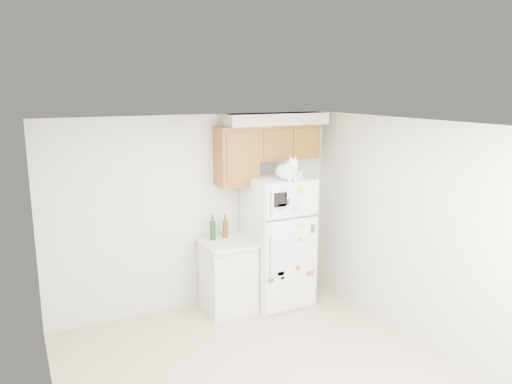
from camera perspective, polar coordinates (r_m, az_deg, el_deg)
ground_plane at (r=5.24m, az=1.36°, el=-20.89°), size 3.80×4.00×0.01m
room_shell at (r=4.82m, az=1.38°, el=-2.02°), size 3.84×4.04×2.52m
refrigerator at (r=6.59m, az=2.52°, el=-5.59°), size 0.76×0.78×1.70m
base_counter at (r=6.50m, az=-3.24°, el=-9.49°), size 0.64×0.64×0.92m
cat at (r=6.18m, az=3.72°, el=2.44°), size 0.30×0.45×0.31m
storage_box_back at (r=6.49m, az=3.20°, el=2.30°), size 0.21×0.17×0.10m
storage_box_front at (r=6.38m, az=4.50°, el=2.07°), size 0.17×0.15×0.09m
bottle_green at (r=6.38m, az=-4.97°, el=-4.05°), size 0.08×0.08×0.32m
bottle_amber at (r=6.46m, az=-3.53°, el=-3.89°), size 0.07×0.07×0.31m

